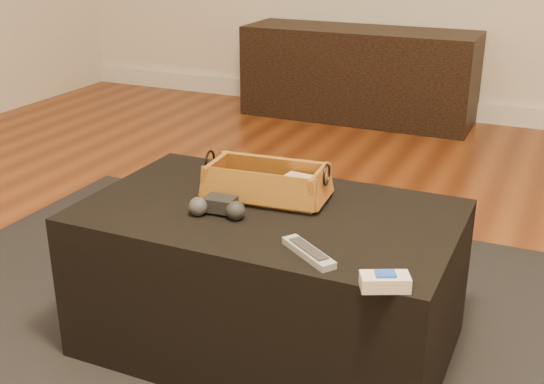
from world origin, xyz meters
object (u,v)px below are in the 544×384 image
at_px(ottoman, 268,278).
at_px(tv_remote, 259,191).
at_px(silver_remote, 308,252).
at_px(cream_gadget, 385,282).
at_px(game_controller, 218,207).
at_px(wicker_basket, 267,184).
at_px(media_cabinet, 358,74).

bearing_deg(ottoman, tv_remote, 133.08).
bearing_deg(silver_remote, tv_remote, 133.24).
bearing_deg(ottoman, silver_remote, -46.72).
bearing_deg(ottoman, cream_gadget, -35.61).
distance_m(game_controller, silver_remote, 0.32).
bearing_deg(game_controller, cream_gadget, -21.13).
height_order(ottoman, game_controller, game_controller).
bearing_deg(cream_gadget, wicker_basket, 140.69).
bearing_deg(tv_remote, game_controller, -117.94).
height_order(game_controller, cream_gadget, game_controller).
height_order(ottoman, tv_remote, tv_remote).
distance_m(ottoman, wicker_basket, 0.26).
height_order(media_cabinet, silver_remote, media_cabinet).
xyz_separation_m(media_cabinet, ottoman, (0.54, -2.50, -0.06)).
relative_size(media_cabinet, tv_remote, 7.83).
xyz_separation_m(tv_remote, wicker_basket, (0.02, 0.01, 0.02)).
height_order(silver_remote, cream_gadget, cream_gadget).
xyz_separation_m(ottoman, tv_remote, (-0.05, 0.06, 0.23)).
height_order(ottoman, silver_remote, silver_remote).
bearing_deg(wicker_basket, ottoman, -62.09).
height_order(media_cabinet, cream_gadget, media_cabinet).
bearing_deg(game_controller, wicker_basket, 69.31).
bearing_deg(cream_gadget, ottoman, 144.39).
bearing_deg(cream_gadget, silver_remote, 159.47).
xyz_separation_m(tv_remote, game_controller, (-0.05, -0.15, 0.00)).
bearing_deg(wicker_basket, game_controller, -110.69).
xyz_separation_m(media_cabinet, game_controller, (0.44, -2.59, 0.18)).
distance_m(ottoman, silver_remote, 0.36).
relative_size(ottoman, wicker_basket, 2.80).
relative_size(media_cabinet, game_controller, 8.86).
relative_size(wicker_basket, game_controller, 2.24).
bearing_deg(media_cabinet, ottoman, -77.83).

